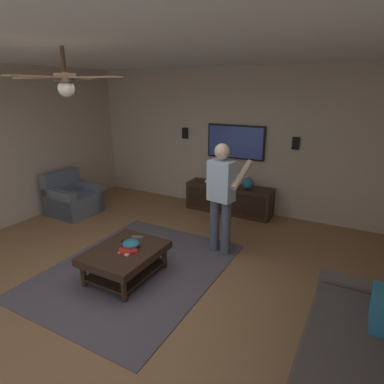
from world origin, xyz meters
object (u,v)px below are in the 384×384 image
remote_black (125,242)px  remote_grey (138,237)px  couch (363,373)px  vase_round (248,183)px  bowl (131,244)px  wall_speaker_left (296,143)px  person_standing (222,193)px  remote_white (124,254)px  wall_speaker_right (185,133)px  armchair (72,200)px  book (128,251)px  coffee_table (125,257)px  media_console (229,199)px  ceiling_fan (64,81)px  tv (236,142)px

remote_black → remote_grey: bearing=-85.8°
couch → vase_round: 3.93m
bowl → wall_speaker_left: bearing=-24.5°
person_standing → remote_grey: 1.33m
remote_white → wall_speaker_right: (3.17, 0.93, 1.05)m
armchair → wall_speaker_right: 2.63m
remote_white → book: (0.08, -0.01, 0.01)m
couch → person_standing: size_ratio=1.16×
vase_round → remote_white: bearing=168.6°
coffee_table → remote_white: (-0.11, -0.08, 0.12)m
remote_white → book: bearing=-99.1°
media_console → vase_round: bearing=83.5°
armchair → media_console: size_ratio=0.49×
vase_round → ceiling_fan: size_ratio=0.18×
couch → vase_round: (3.32, 2.08, 0.34)m
tv → wall_speaker_left: (0.01, -1.13, 0.06)m
remote_white → wall_speaker_left: wall_speaker_left is taller
armchair → ceiling_fan: size_ratio=0.70×
tv → wall_speaker_left: 1.13m
remote_white → remote_grey: (0.45, 0.13, 0.00)m
remote_black → vase_round: vase_round is taller
ceiling_fan → book: bearing=-22.6°
armchair → ceiling_fan: (-1.83, -2.27, 2.14)m
couch → armchair: size_ratio=2.28×
armchair → tv: (1.76, -2.67, 1.09)m
tv → book: (-3.09, 0.19, -0.95)m
bowl → person_standing: bearing=-33.3°
vase_round → wall_speaker_left: bearing=-68.1°
wall_speaker_right → remote_grey: bearing=-163.7°
vase_round → wall_speaker_right: size_ratio=1.00×
book → media_console: bearing=42.9°
coffee_table → wall_speaker_left: 3.55m
remote_black → remote_grey: size_ratio=1.00×
coffee_table → remote_black: remote_black is taller
bowl → vase_round: bearing=-13.0°
tv → remote_black: 3.09m
tv → remote_grey: tv is taller
tv → remote_white: size_ratio=7.70×
media_console → tv: bearing=-180.0°
couch → book: 2.70m
remote_grey → coffee_table: bearing=-105.8°
tv → wall_speaker_right: (0.01, 1.13, 0.10)m
person_standing → book: size_ratio=7.45×
remote_black → book: size_ratio=0.68×
vase_round → wall_speaker_right: bearing=78.9°
person_standing → book: person_standing is taller
person_standing → vase_round: size_ratio=7.45×
media_console → wall_speaker_left: (0.25, -1.13, 1.15)m
wall_speaker_left → ceiling_fan: bearing=157.0°
armchair → media_console: 3.07m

